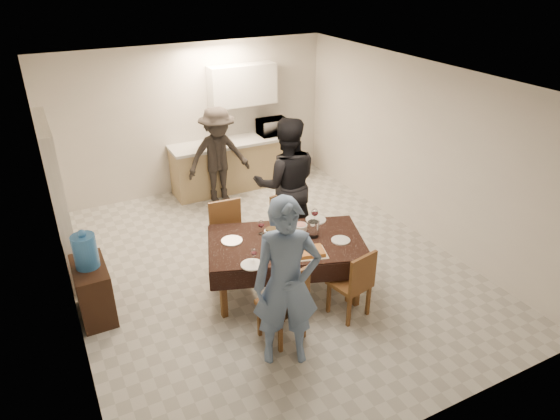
{
  "coord_description": "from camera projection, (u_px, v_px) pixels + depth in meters",
  "views": [
    {
      "loc": [
        -2.5,
        -5.29,
        3.88
      ],
      "look_at": [
        0.05,
        -0.3,
        1.01
      ],
      "focal_mm": 32.0,
      "sensor_mm": 36.0,
      "label": 1
    }
  ],
  "objects": [
    {
      "name": "floor",
      "position": [
        267.0,
        266.0,
        6.97
      ],
      "size": [
        5.0,
        6.0,
        0.02
      ],
      "primitive_type": "cube",
      "color": "#B7B7B2",
      "rests_on": "ground"
    },
    {
      "name": "ceiling",
      "position": [
        265.0,
        79.0,
        5.79
      ],
      "size": [
        5.0,
        6.0,
        0.02
      ],
      "primitive_type": "cube",
      "color": "white",
      "rests_on": "wall_back"
    },
    {
      "name": "wall_back",
      "position": [
        192.0,
        120.0,
        8.76
      ],
      "size": [
        5.0,
        0.02,
        2.6
      ],
      "primitive_type": "cube",
      "color": "beige",
      "rests_on": "floor"
    },
    {
      "name": "wall_front",
      "position": [
        427.0,
        315.0,
        4.0
      ],
      "size": [
        5.0,
        0.02,
        2.6
      ],
      "primitive_type": "cube",
      "color": "beige",
      "rests_on": "floor"
    },
    {
      "name": "wall_left",
      "position": [
        57.0,
        224.0,
        5.37
      ],
      "size": [
        0.02,
        6.0,
        2.6
      ],
      "primitive_type": "cube",
      "color": "beige",
      "rests_on": "floor"
    },
    {
      "name": "wall_right",
      "position": [
        418.0,
        150.0,
        7.39
      ],
      "size": [
        0.02,
        6.0,
        2.6
      ],
      "primitive_type": "cube",
      "color": "beige",
      "rests_on": "floor"
    },
    {
      "name": "stub_partition",
      "position": [
        58.0,
        200.0,
        6.47
      ],
      "size": [
        0.15,
        1.4,
        2.1
      ],
      "primitive_type": "cube",
      "color": "white",
      "rests_on": "floor"
    },
    {
      "name": "kitchen_base_cabinet",
      "position": [
        233.0,
        166.0,
        9.15
      ],
      "size": [
        2.2,
        0.6,
        0.86
      ],
      "primitive_type": "cube",
      "color": "tan",
      "rests_on": "floor"
    },
    {
      "name": "kitchen_worktop",
      "position": [
        232.0,
        142.0,
        8.94
      ],
      "size": [
        2.24,
        0.64,
        0.05
      ],
      "primitive_type": "cube",
      "color": "#B7B7B2",
      "rests_on": "kitchen_base_cabinet"
    },
    {
      "name": "upper_cabinet",
      "position": [
        242.0,
        85.0,
        8.73
      ],
      "size": [
        1.2,
        0.34,
        0.7
      ],
      "primitive_type": "cube",
      "color": "silver",
      "rests_on": "wall_back"
    },
    {
      "name": "dining_table",
      "position": [
        286.0,
        243.0,
        6.15
      ],
      "size": [
        2.15,
        1.67,
        0.74
      ],
      "rotation": [
        0.0,
        0.0,
        -0.33
      ],
      "color": "black",
      "rests_on": "floor"
    },
    {
      "name": "chair_near_left",
      "position": [
        286.0,
        299.0,
        5.36
      ],
      "size": [
        0.53,
        0.54,
        0.52
      ],
      "rotation": [
        0.0,
        0.0,
        0.26
      ],
      "color": "brown",
      "rests_on": "floor"
    },
    {
      "name": "chair_near_right",
      "position": [
        354.0,
        279.0,
        5.74
      ],
      "size": [
        0.49,
        0.49,
        0.49
      ],
      "rotation": [
        0.0,
        0.0,
        0.22
      ],
      "color": "brown",
      "rests_on": "floor"
    },
    {
      "name": "chair_far_left",
      "position": [
        233.0,
        235.0,
        6.54
      ],
      "size": [
        0.48,
        0.48,
        0.53
      ],
      "rotation": [
        0.0,
        0.0,
        3.06
      ],
      "color": "brown",
      "rests_on": "floor"
    },
    {
      "name": "chair_far_right",
      "position": [
        293.0,
        223.0,
        6.93
      ],
      "size": [
        0.46,
        0.46,
        0.49
      ],
      "rotation": [
        0.0,
        0.0,
        3.27
      ],
      "color": "brown",
      "rests_on": "floor"
    },
    {
      "name": "console",
      "position": [
        93.0,
        291.0,
        5.89
      ],
      "size": [
        0.37,
        0.74,
        0.69
      ],
      "primitive_type": "cube",
      "color": "black",
      "rests_on": "floor"
    },
    {
      "name": "water_jug",
      "position": [
        85.0,
        251.0,
        5.64
      ],
      "size": [
        0.27,
        0.27,
        0.4
      ],
      "primitive_type": "cylinder",
      "color": "#3980D1",
      "rests_on": "console"
    },
    {
      "name": "wine_bottle",
      "position": [
        281.0,
        228.0,
        6.08
      ],
      "size": [
        0.08,
        0.08,
        0.34
      ],
      "primitive_type": null,
      "color": "black",
      "rests_on": "dining_table"
    },
    {
      "name": "water_pitcher",
      "position": [
        313.0,
        229.0,
        6.19
      ],
      "size": [
        0.14,
        0.14,
        0.21
      ],
      "primitive_type": "cylinder",
      "color": "white",
      "rests_on": "dining_table"
    },
    {
      "name": "savoury_tart",
      "position": [
        309.0,
        252.0,
        5.87
      ],
      "size": [
        0.48,
        0.41,
        0.05
      ],
      "primitive_type": "cube",
      "rotation": [
        0.0,
        0.0,
        -0.27
      ],
      "color": "#C48039",
      "rests_on": "dining_table"
    },
    {
      "name": "salad_bowl",
      "position": [
        300.0,
        227.0,
        6.39
      ],
      "size": [
        0.17,
        0.17,
        0.07
      ],
      "primitive_type": "cylinder",
      "color": "silver",
      "rests_on": "dining_table"
    },
    {
      "name": "mushroom_dish",
      "position": [
        273.0,
        231.0,
        6.33
      ],
      "size": [
        0.21,
        0.21,
        0.04
      ],
      "primitive_type": "cylinder",
      "color": "silver",
      "rests_on": "dining_table"
    },
    {
      "name": "wine_glass_a",
      "position": [
        254.0,
        255.0,
        5.68
      ],
      "size": [
        0.08,
        0.08,
        0.18
      ],
      "primitive_type": null,
      "color": "white",
      "rests_on": "dining_table"
    },
    {
      "name": "wine_glass_b",
      "position": [
        315.0,
        216.0,
        6.51
      ],
      "size": [
        0.09,
        0.09,
        0.2
      ],
      "primitive_type": null,
      "color": "white",
      "rests_on": "dining_table"
    },
    {
      "name": "wine_glass_c",
      "position": [
        261.0,
        227.0,
        6.25
      ],
      "size": [
        0.09,
        0.09,
        0.19
      ],
      "primitive_type": null,
      "color": "white",
      "rests_on": "dining_table"
    },
    {
      "name": "plate_near_left",
      "position": [
        252.0,
        265.0,
        5.65
      ],
      "size": [
        0.25,
        0.25,
        0.01
      ],
      "primitive_type": "cylinder",
      "color": "silver",
      "rests_on": "dining_table"
    },
    {
      "name": "plate_near_right",
      "position": [
        341.0,
        240.0,
        6.14
      ],
      "size": [
        0.23,
        0.23,
        0.01
      ],
      "primitive_type": "cylinder",
      "color": "silver",
      "rests_on": "dining_table"
    },
    {
      "name": "plate_far_left",
      "position": [
        232.0,
        241.0,
        6.13
      ],
      "size": [
        0.26,
        0.26,
        0.02
      ],
      "primitive_type": "cylinder",
      "color": "silver",
      "rests_on": "dining_table"
    },
    {
      "name": "plate_far_right",
      "position": [
        316.0,
        220.0,
        6.62
      ],
      "size": [
        0.27,
        0.27,
        0.02
      ],
      "primitive_type": "cylinder",
      "color": "silver",
      "rests_on": "dining_table"
    },
    {
      "name": "microwave",
      "position": [
        273.0,
        127.0,
        9.19
      ],
      "size": [
        0.53,
        0.36,
        0.29
      ],
      "primitive_type": "imported",
      "rotation": [
        0.0,
        0.0,
        3.14
      ],
      "color": "silver",
      "rests_on": "kitchen_worktop"
    },
    {
      "name": "person_near",
      "position": [
        287.0,
        284.0,
        4.99
      ],
      "size": [
        0.8,
        0.67,
        1.88
      ],
      "primitive_type": "imported",
      "rotation": [
        0.0,
        0.0,
        -0.38
      ],
      "color": "#5D78A1",
      "rests_on": "floor"
    },
    {
      "name": "person_far",
      "position": [
        286.0,
        184.0,
        7.09
      ],
      "size": [
        1.14,
        1.02,
        1.95
      ],
      "primitive_type": "imported",
      "rotation": [
        0.0,
        0.0,
        2.79
      ],
      "color": "black",
      "rests_on": "floor"
    },
    {
      "name": "person_kitchen",
      "position": [
        218.0,
        156.0,
        8.42
      ],
      "size": [
        1.09,
        0.63,
        1.69
      ],
      "primitive_type": "imported",
      "color": "black",
      "rests_on": "floor"
    }
  ]
}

